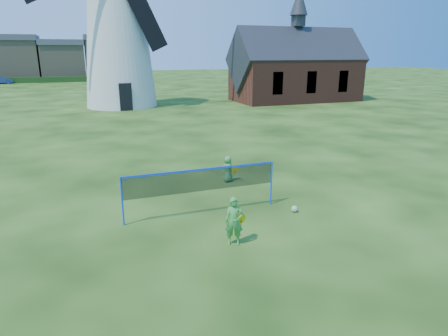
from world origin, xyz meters
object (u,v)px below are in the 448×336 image
windmill (117,31)px  player_boy (228,169)px  chapel (296,70)px  badminton_net (201,181)px  play_ball (294,209)px  car_right (0,80)px  player_girl (234,221)px

windmill → player_boy: (1.51, -25.49, -6.53)m
chapel → badminton_net: (-18.84, -26.76, -2.14)m
chapel → play_ball: bearing=-119.9°
badminton_net → play_ball: bearing=-17.1°
windmill → car_right: size_ratio=5.47×
windmill → play_ball: bearing=-85.2°
badminton_net → car_right: (-15.85, 64.75, -0.51)m
player_girl → player_boy: 5.47m
play_ball → chapel: bearing=60.1°
windmill → play_ball: windmill is taller
windmill → car_right: bearing=114.2°
chapel → car_right: chapel is taller
player_boy → car_right: 64.41m
car_right → badminton_net: bearing=179.3°
badminton_net → player_girl: (0.22, -2.32, -0.46)m
chapel → play_ball: (-15.91, -27.66, -3.17)m
badminton_net → car_right: badminton_net is taller
badminton_net → windmill: bearing=89.0°
player_girl → play_ball: (2.71, 1.42, -0.57)m
windmill → chapel: 18.81m
player_girl → badminton_net: bearing=117.2°
chapel → badminton_net: size_ratio=2.73×
player_boy → play_ball: (0.94, -3.75, -0.42)m
badminton_net → chapel: bearing=54.9°
windmill → player_girl: 31.32m
play_ball → badminton_net: bearing=162.9°
chapel → play_ball: size_ratio=62.72×
player_boy → car_right: bearing=-95.0°
player_boy → car_right: car_right is taller
player_boy → play_ball: player_boy is taller
player_girl → car_right: 68.97m
chapel → player_boy: size_ratio=12.90×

